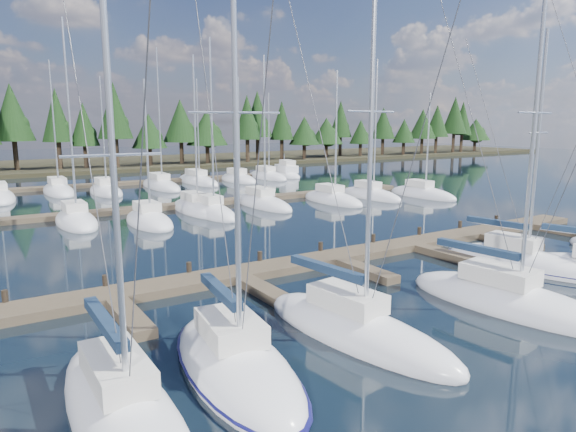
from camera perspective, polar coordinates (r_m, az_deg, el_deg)
ground at (r=38.95m, az=-5.89°, el=-1.04°), size 260.00×260.00×0.00m
far_shore at (r=96.02m, az=-22.15°, el=5.24°), size 220.00×30.00×0.60m
main_dock at (r=28.42m, az=5.58°, el=-4.92°), size 44.00×6.13×0.90m
back_docks at (r=56.90m, az=-14.74°, el=2.51°), size 50.00×21.80×0.40m
front_sailboat_0 at (r=14.83m, az=-17.81°, el=-20.13°), size 2.51×9.25×12.64m
front_sailboat_1 at (r=16.69m, az=-5.88°, el=-16.02°), size 4.06×8.75×14.45m
front_sailboat_2 at (r=19.18m, az=7.43°, el=-12.38°), size 3.73×9.32×14.59m
front_sailboat_3 at (r=23.74m, az=23.20°, el=-8.65°), size 4.11×9.51×14.61m
front_sailboat_4 at (r=30.29m, az=24.27°, el=-4.69°), size 3.94×8.83×12.99m
back_sailboat_rows at (r=52.95m, az=-12.95°, el=2.09°), size 47.90×33.77×16.69m
motor_yacht_right at (r=73.52m, az=-0.18°, el=4.76°), size 3.86×8.11×3.88m
tree_line at (r=85.82m, az=-22.22°, el=9.49°), size 184.95×11.50×13.20m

